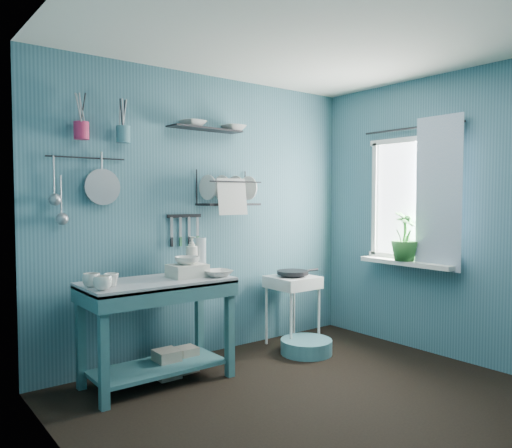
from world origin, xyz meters
TOP-DOWN VIEW (x-y plane):
  - floor at (0.00, 0.00)m, footprint 3.20×3.20m
  - ceiling at (0.00, 0.00)m, footprint 3.20×3.20m
  - wall_back at (0.00, 1.50)m, footprint 3.20×0.00m
  - wall_left at (-1.60, 0.00)m, footprint 0.00×3.00m
  - wall_right at (1.60, 0.00)m, footprint 0.00×3.00m
  - work_counter at (-0.71, 1.10)m, footprint 1.12×0.58m
  - mug_left at (-1.19, 0.94)m, footprint 0.12×0.12m
  - mug_mid at (-1.09, 1.04)m, footprint 0.14×0.14m
  - mug_right at (-1.21, 1.10)m, footprint 0.17×0.17m
  - wash_tub at (-0.46, 1.08)m, footprint 0.28×0.22m
  - tub_bowl at (-0.46, 1.08)m, footprint 0.20×0.19m
  - soap_bottle at (-0.29, 1.30)m, footprint 0.11×0.12m
  - water_bottle at (-0.19, 1.32)m, footprint 0.09×0.09m
  - counter_bowl at (-0.26, 0.95)m, footprint 0.22×0.22m
  - hotplate_stand at (0.76, 1.19)m, footprint 0.43×0.43m
  - frying_pan at (0.76, 1.19)m, footprint 0.30×0.30m
  - knife_strip at (-0.26, 1.47)m, footprint 0.32×0.04m
  - dish_rack at (0.14, 1.37)m, footprint 0.58×0.32m
  - upper_shelf at (-0.08, 1.40)m, footprint 0.71×0.22m
  - shelf_bowl_left at (-0.21, 1.40)m, footprint 0.25×0.25m
  - shelf_bowl_right at (0.22, 1.40)m, footprint 0.21×0.21m
  - utensil_cup_magenta at (-1.15, 1.42)m, footprint 0.11×0.11m
  - utensil_cup_teal at (-0.82, 1.42)m, footprint 0.11×0.11m
  - colander at (-0.99, 1.45)m, footprint 0.28×0.03m
  - ladle_outer at (-1.34, 1.46)m, footprint 0.01×0.01m
  - ladle_inner at (-1.29, 1.46)m, footprint 0.01×0.01m
  - hook_rail at (-1.10, 1.47)m, footprint 0.60×0.01m
  - window_glass at (1.59, 0.45)m, footprint 0.00×1.10m
  - windowsill at (1.50, 0.45)m, footprint 0.16×0.95m
  - curtain at (1.52, 0.15)m, footprint 0.00×1.35m
  - curtain_rod at (1.54, 0.45)m, footprint 0.02×1.05m
  - potted_plant at (1.49, 0.46)m, footprint 0.29×0.29m
  - storage_tin_large at (-0.61, 1.15)m, footprint 0.18×0.18m
  - storage_tin_small at (-0.41, 1.18)m, footprint 0.15×0.15m
  - floor_basin at (0.68, 0.92)m, footprint 0.47×0.47m

SIDE VIEW (x-z plane):
  - floor at x=0.00m, z-range 0.00..0.00m
  - floor_basin at x=0.68m, z-range 0.00..0.13m
  - storage_tin_small at x=-0.41m, z-range 0.00..0.20m
  - storage_tin_large at x=-0.61m, z-range 0.00..0.22m
  - hotplate_stand at x=0.76m, z-range 0.00..0.66m
  - work_counter at x=-0.71m, z-range 0.00..0.79m
  - frying_pan at x=0.76m, z-range 0.68..0.72m
  - windowsill at x=1.50m, z-range 0.79..0.83m
  - counter_bowl at x=-0.26m, z-range 0.79..0.84m
  - mug_mid at x=-1.09m, z-range 0.79..0.88m
  - mug_left at x=-1.19m, z-range 0.79..0.89m
  - mug_right at x=-1.21m, z-range 0.79..0.89m
  - wash_tub at x=-0.46m, z-range 0.79..0.89m
  - tub_bowl at x=-0.46m, z-range 0.89..0.95m
  - water_bottle at x=-0.19m, z-range 0.79..1.07m
  - soap_bottle at x=-0.29m, z-range 0.79..1.09m
  - potted_plant at x=1.49m, z-range 0.83..1.28m
  - wall_back at x=0.00m, z-range -0.35..2.85m
  - wall_left at x=-1.60m, z-range -0.25..2.75m
  - wall_right at x=1.60m, z-range -0.25..2.75m
  - knife_strip at x=-0.26m, z-range 1.24..1.27m
  - window_glass at x=1.59m, z-range 0.85..1.95m
  - ladle_inner at x=-1.29m, z-range 1.28..1.58m
  - curtain at x=1.52m, z-range 0.77..2.12m
  - colander at x=-0.99m, z-range 1.35..1.63m
  - dish_rack at x=0.14m, z-range 1.34..1.66m
  - ladle_outer at x=-1.34m, z-range 1.42..1.72m
  - hook_rail at x=-1.10m, z-range 1.71..1.72m
  - utensil_cup_teal at x=-0.82m, z-range 1.84..1.97m
  - utensil_cup_magenta at x=-1.15m, z-range 1.84..1.97m
  - upper_shelf at x=-0.08m, z-range 2.00..2.02m
  - curtain_rod at x=1.54m, z-range 2.04..2.06m
  - shelf_bowl_left at x=-0.21m, z-range 2.06..2.11m
  - shelf_bowl_right at x=0.22m, z-range 2.07..2.12m
  - ceiling at x=0.00m, z-range 2.50..2.50m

